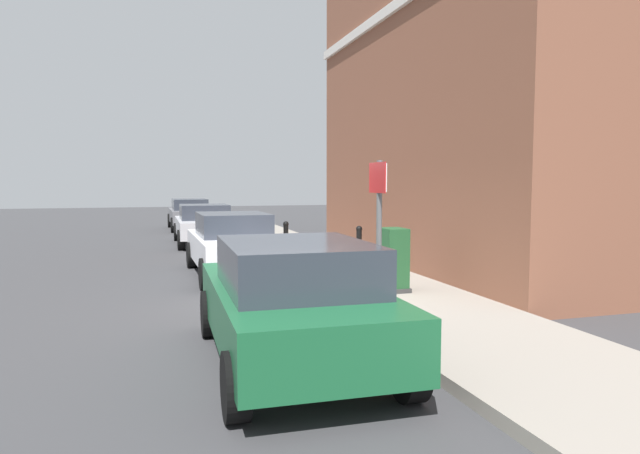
{
  "coord_description": "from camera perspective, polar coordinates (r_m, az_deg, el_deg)",
  "views": [
    {
      "loc": [
        -2.28,
        -9.19,
        2.15
      ],
      "look_at": [
        1.07,
        1.98,
        1.2
      ],
      "focal_mm": 31.64,
      "sensor_mm": 36.0,
      "label": 1
    }
  ],
  "objects": [
    {
      "name": "ground",
      "position": [
        9.71,
        -2.73,
        -8.14
      ],
      "size": [
        80.0,
        80.0,
        0.0
      ],
      "primitive_type": "plane",
      "color": "#38383A"
    },
    {
      "name": "sidewalk",
      "position": [
        15.89,
        -1.36,
        -2.85
      ],
      "size": [
        2.63,
        30.0,
        0.15
      ],
      "primitive_type": "cube",
      "color": "gray",
      "rests_on": "ground"
    },
    {
      "name": "corner_building",
      "position": [
        15.55,
        20.17,
        12.64
      ],
      "size": [
        7.48,
        10.32,
        8.77
      ],
      "color": "brown",
      "rests_on": "ground"
    },
    {
      "name": "car_green",
      "position": [
        6.61,
        -2.75,
        -7.42
      ],
      "size": [
        1.97,
        4.01,
        1.47
      ],
      "rotation": [
        0.0,
        0.0,
        1.55
      ],
      "color": "#195933",
      "rests_on": "ground"
    },
    {
      "name": "car_white",
      "position": [
        12.93,
        -8.75,
        -1.69
      ],
      "size": [
        1.9,
        4.2,
        1.43
      ],
      "rotation": [
        0.0,
        0.0,
        1.59
      ],
      "color": "silver",
      "rests_on": "ground"
    },
    {
      "name": "car_silver",
      "position": [
        19.57,
        -11.63,
        0.31
      ],
      "size": [
        1.91,
        4.04,
        1.37
      ],
      "rotation": [
        0.0,
        0.0,
        1.57
      ],
      "color": "#B7B7BC",
      "rests_on": "ground"
    },
    {
      "name": "car_grey",
      "position": [
        25.8,
        -13.05,
        1.35
      ],
      "size": [
        1.82,
        4.02,
        1.37
      ],
      "rotation": [
        0.0,
        0.0,
        1.58
      ],
      "color": "slate",
      "rests_on": "ground"
    },
    {
      "name": "utility_cabinet",
      "position": [
        10.37,
        7.43,
        -3.53
      ],
      "size": [
        0.46,
        0.61,
        1.15
      ],
      "color": "#1E4C28",
      "rests_on": "sidewalk"
    },
    {
      "name": "bollard_near_cabinet",
      "position": [
        12.27,
        3.97,
        -2.12
      ],
      "size": [
        0.14,
        0.14,
        1.04
      ],
      "color": "black",
      "rests_on": "sidewalk"
    },
    {
      "name": "bollard_far_kerb",
      "position": [
        13.64,
        -3.46,
        -1.44
      ],
      "size": [
        0.14,
        0.14,
        1.04
      ],
      "color": "black",
      "rests_on": "sidewalk"
    },
    {
      "name": "street_sign",
      "position": [
        8.18,
        5.94,
        1.22
      ],
      "size": [
        0.08,
        0.6,
        2.3
      ],
      "color": "#59595B",
      "rests_on": "sidewalk"
    }
  ]
}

